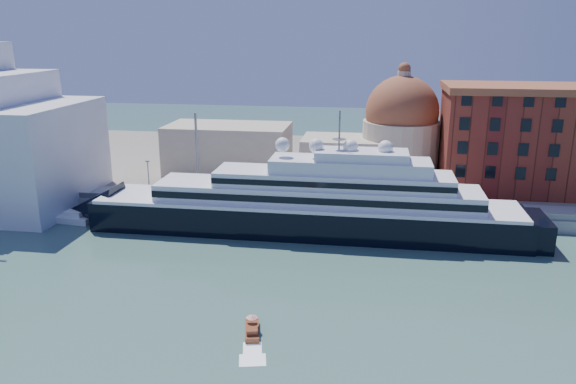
# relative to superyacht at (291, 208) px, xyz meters

# --- Properties ---
(ground) EXTENTS (400.00, 400.00, 0.00)m
(ground) POSITION_rel_superyacht_xyz_m (-1.10, -23.00, -4.63)
(ground) COLOR #345B52
(ground) RESTS_ON ground
(quay) EXTENTS (180.00, 10.00, 2.50)m
(quay) POSITION_rel_superyacht_xyz_m (-1.10, 11.00, -3.38)
(quay) COLOR gray
(quay) RESTS_ON ground
(land) EXTENTS (260.00, 72.00, 2.00)m
(land) POSITION_rel_superyacht_xyz_m (-1.10, 52.00, -3.63)
(land) COLOR slate
(land) RESTS_ON ground
(quay_fence) EXTENTS (180.00, 0.10, 1.20)m
(quay_fence) POSITION_rel_superyacht_xyz_m (-1.10, 6.50, -1.53)
(quay_fence) COLOR slate
(quay_fence) RESTS_ON quay
(superyacht) EXTENTS (89.83, 12.45, 26.85)m
(superyacht) POSITION_rel_superyacht_xyz_m (0.00, 0.00, 0.00)
(superyacht) COLOR black
(superyacht) RESTS_ON ground
(service_barge) EXTENTS (11.18, 4.74, 2.44)m
(service_barge) POSITION_rel_superyacht_xyz_m (-44.56, -1.23, -3.93)
(service_barge) COLOR white
(service_barge) RESTS_ON ground
(water_taxi) EXTENTS (2.80, 5.38, 2.43)m
(water_taxi) POSITION_rel_superyacht_xyz_m (0.67, -37.54, -4.05)
(water_taxi) COLOR maroon
(water_taxi) RESTS_ON ground
(warehouse) EXTENTS (43.00, 19.00, 23.25)m
(warehouse) POSITION_rel_superyacht_xyz_m (50.90, 29.00, 9.16)
(warehouse) COLOR maroon
(warehouse) RESTS_ON land
(church) EXTENTS (66.00, 18.00, 25.50)m
(church) POSITION_rel_superyacht_xyz_m (5.29, 34.72, 6.27)
(church) COLOR beige
(church) RESTS_ON land
(lamp_posts) EXTENTS (120.80, 2.40, 18.00)m
(lamp_posts) POSITION_rel_superyacht_xyz_m (-13.77, 9.27, 5.21)
(lamp_posts) COLOR slate
(lamp_posts) RESTS_ON quay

